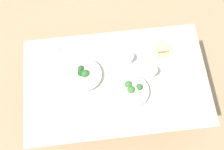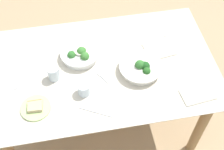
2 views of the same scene
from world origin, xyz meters
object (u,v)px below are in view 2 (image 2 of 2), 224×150
(broccoli_bowl_near, at_px, (80,54))
(fork_by_near_bowl, at_px, (102,78))
(broccoli_bowl_far, at_px, (141,67))
(napkin_folded_lower, at_px, (198,95))
(water_glass_center, at_px, (54,73))
(fork_by_far_bowl, at_px, (12,91))
(napkin_folded_upper, at_px, (159,49))
(table_knife_left, at_px, (169,27))
(table_knife_right, at_px, (95,112))
(water_glass_side, at_px, (84,89))
(bread_side_plate, at_px, (36,107))

(broccoli_bowl_near, height_order, fork_by_near_bowl, broccoli_bowl_near)
(broccoli_bowl_far, height_order, broccoli_bowl_near, broccoli_bowl_far)
(broccoli_bowl_near, distance_m, napkin_folded_lower, 0.78)
(broccoli_bowl_near, relative_size, water_glass_center, 2.70)
(fork_by_far_bowl, bearing_deg, napkin_folded_upper, -22.67)
(table_knife_left, relative_size, table_knife_right, 0.99)
(water_glass_side, distance_m, napkin_folded_lower, 0.69)
(bread_side_plate, relative_size, water_glass_center, 1.88)
(fork_by_far_bowl, bearing_deg, broccoli_bowl_near, -8.86)
(broccoli_bowl_far, xyz_separation_m, water_glass_center, (0.54, -0.04, 0.01))
(broccoli_bowl_near, xyz_separation_m, table_knife_left, (-0.66, -0.17, -0.03))
(bread_side_plate, xyz_separation_m, fork_by_near_bowl, (-0.42, -0.15, -0.01))
(table_knife_left, distance_m, napkin_folded_upper, 0.24)
(broccoli_bowl_near, bearing_deg, table_knife_right, 94.70)
(water_glass_center, height_order, table_knife_left, water_glass_center)
(table_knife_left, distance_m, napkin_folded_lower, 0.59)
(table_knife_left, bearing_deg, napkin_folded_lower, 33.44)
(broccoli_bowl_far, bearing_deg, water_glass_center, -4.45)
(fork_by_near_bowl, bearing_deg, broccoli_bowl_near, -0.15)
(napkin_folded_lower, bearing_deg, water_glass_side, -11.75)
(broccoli_bowl_near, xyz_separation_m, bread_side_plate, (0.30, 0.34, -0.02))
(fork_by_far_bowl, distance_m, table_knife_right, 0.53)
(water_glass_center, height_order, table_knife_right, water_glass_center)
(fork_by_near_bowl, bearing_deg, napkin_folded_lower, -143.93)
(water_glass_center, height_order, water_glass_side, water_glass_center)
(broccoli_bowl_far, relative_size, water_glass_side, 3.50)
(broccoli_bowl_far, distance_m, broccoli_bowl_near, 0.41)
(broccoli_bowl_far, height_order, water_glass_center, same)
(broccoli_bowl_far, relative_size, table_knife_right, 1.29)
(broccoli_bowl_far, distance_m, water_glass_center, 0.55)
(water_glass_center, height_order, fork_by_far_bowl, water_glass_center)
(table_knife_right, height_order, napkin_folded_upper, napkin_folded_upper)
(broccoli_bowl_near, relative_size, bread_side_plate, 1.43)
(broccoli_bowl_near, relative_size, table_knife_right, 1.20)
(broccoli_bowl_far, bearing_deg, table_knife_right, 36.96)
(fork_by_far_bowl, xyz_separation_m, table_knife_right, (-0.48, 0.23, -0.00))
(broccoli_bowl_near, height_order, bread_side_plate, broccoli_bowl_near)
(fork_by_near_bowl, relative_size, table_knife_left, 0.44)
(broccoli_bowl_near, bearing_deg, bread_side_plate, 48.34)
(water_glass_side, bearing_deg, napkin_folded_lower, 168.25)
(water_glass_side, bearing_deg, broccoli_bowl_near, -91.89)
(water_glass_center, distance_m, fork_by_far_bowl, 0.27)
(broccoli_bowl_far, bearing_deg, napkin_folded_lower, 140.79)
(table_knife_left, height_order, napkin_folded_lower, napkin_folded_lower)
(bread_side_plate, distance_m, fork_by_near_bowl, 0.44)
(fork_by_near_bowl, distance_m, napkin_folded_upper, 0.44)
(broccoli_bowl_near, relative_size, napkin_folded_upper, 1.35)
(bread_side_plate, distance_m, water_glass_side, 0.30)
(broccoli_bowl_near, bearing_deg, water_glass_side, 88.11)
(water_glass_center, height_order, napkin_folded_upper, water_glass_center)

